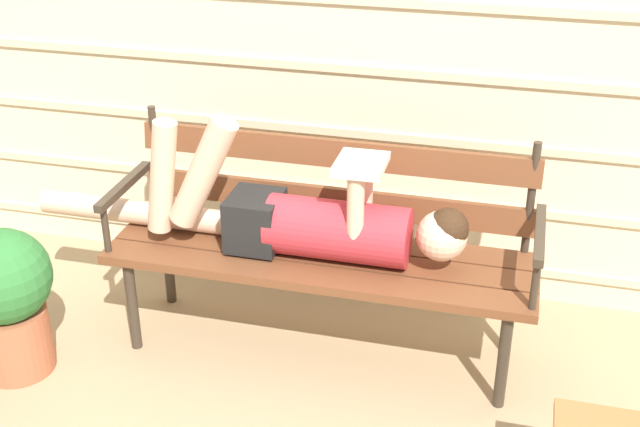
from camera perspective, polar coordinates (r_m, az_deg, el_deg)
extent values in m
plane|color=tan|center=(3.39, -0.76, -10.78)|extent=(12.00, 12.00, 0.00)
cube|color=beige|center=(3.94, 2.17, -2.37)|extent=(5.11, 0.02, 0.04)
cube|color=beige|center=(3.81, 2.25, 1.41)|extent=(5.11, 0.02, 0.04)
cube|color=beige|center=(3.69, 2.33, 5.44)|extent=(5.11, 0.02, 0.04)
cube|color=beige|center=(3.59, 2.41, 9.71)|extent=(5.11, 0.02, 0.04)
cube|color=beige|center=(3.52, 2.50, 14.19)|extent=(5.11, 0.02, 0.04)
cube|color=brown|center=(3.17, -0.70, -4.42)|extent=(1.67, 0.14, 0.04)
cube|color=brown|center=(3.29, 0.00, -3.06)|extent=(1.67, 0.14, 0.04)
cube|color=brown|center=(3.42, 0.64, -1.81)|extent=(1.67, 0.14, 0.04)
cube|color=brown|center=(3.42, 0.95, 0.87)|extent=(1.61, 0.05, 0.11)
cube|color=brown|center=(3.33, 0.97, 4.09)|extent=(1.61, 0.05, 0.11)
cylinder|color=#382D23|center=(3.62, -11.01, 3.69)|extent=(0.03, 0.03, 0.46)
cylinder|color=#382D23|center=(3.30, 14.07, 0.99)|extent=(0.03, 0.03, 0.46)
cylinder|color=#382D23|center=(3.50, -12.57, -6.06)|extent=(0.04, 0.04, 0.41)
cylinder|color=#382D23|center=(3.19, 12.27, -9.69)|extent=(0.04, 0.04, 0.41)
cylinder|color=#382D23|center=(3.77, -10.21, -3.20)|extent=(0.04, 0.04, 0.41)
cylinder|color=#382D23|center=(3.49, 12.63, -6.22)|extent=(0.04, 0.04, 0.41)
cube|color=#382D23|center=(3.46, -13.13, 1.82)|extent=(0.04, 0.44, 0.03)
cylinder|color=#382D23|center=(3.37, -14.29, -0.99)|extent=(0.03, 0.03, 0.20)
cube|color=#382D23|center=(3.11, 14.64, -1.37)|extent=(0.04, 0.44, 0.03)
cylinder|color=#382D23|center=(3.00, 14.33, -4.64)|extent=(0.03, 0.03, 0.20)
cylinder|color=#B72D38|center=(3.21, 1.24, -1.15)|extent=(0.55, 0.23, 0.23)
cube|color=black|center=(3.30, -4.40, -0.47)|extent=(0.20, 0.22, 0.21)
sphere|color=beige|center=(3.15, 8.23, -1.51)|extent=(0.19, 0.19, 0.19)
sphere|color=#382314|center=(3.13, 8.63, -1.01)|extent=(0.16, 0.16, 0.16)
cylinder|color=beige|center=(3.21, -7.91, 2.77)|extent=(0.30, 0.11, 0.47)
cylinder|color=beige|center=(3.29, -10.61, 2.45)|extent=(0.16, 0.09, 0.46)
cylinder|color=beige|center=(3.56, -12.01, 0.07)|extent=(0.88, 0.10, 0.10)
cylinder|color=beige|center=(3.07, 2.41, 0.20)|extent=(0.06, 0.06, 0.27)
cylinder|color=beige|center=(3.21, 3.02, 1.45)|extent=(0.06, 0.06, 0.27)
cube|color=silver|center=(3.07, 2.78, 3.34)|extent=(0.19, 0.25, 0.04)
cylinder|color=#AD5B3D|center=(3.55, -19.91, -8.00)|extent=(0.28, 0.28, 0.27)
sphere|color=#2D7033|center=(3.40, -20.67, -3.99)|extent=(0.37, 0.37, 0.37)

